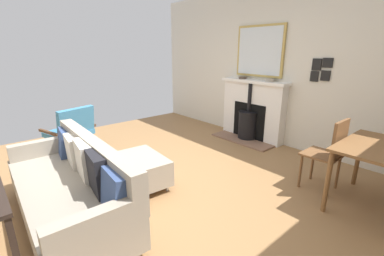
# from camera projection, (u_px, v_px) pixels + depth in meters

# --- Properties ---
(ground_plane) EXTENTS (5.43, 5.90, 0.01)m
(ground_plane) POSITION_uv_depth(u_px,v_px,m) (146.00, 183.00, 3.40)
(ground_plane) COLOR olive
(wall_left) EXTENTS (0.12, 5.90, 2.77)m
(wall_left) POSITION_uv_depth(u_px,v_px,m) (272.00, 67.00, 4.70)
(wall_left) COLOR beige
(wall_left) RESTS_ON ground
(fireplace) EXTENTS (0.60, 1.38, 1.14)m
(fireplace) POSITION_uv_depth(u_px,v_px,m) (251.00, 114.00, 4.99)
(fireplace) COLOR brown
(fireplace) RESTS_ON ground
(mirror_over_mantel) EXTENTS (0.04, 0.99, 0.91)m
(mirror_over_mantel) POSITION_uv_depth(u_px,v_px,m) (259.00, 51.00, 4.73)
(mirror_over_mantel) COLOR tan
(mantel_bowl_near) EXTENTS (0.15, 0.15, 0.04)m
(mantel_bowl_near) POSITION_uv_depth(u_px,v_px,m) (243.00, 78.00, 5.02)
(mantel_bowl_near) COLOR #47382D
(mantel_bowl_near) RESTS_ON fireplace
(mantel_bowl_far) EXTENTS (0.16, 0.16, 0.05)m
(mantel_bowl_far) POSITION_uv_depth(u_px,v_px,m) (270.00, 80.00, 4.58)
(mantel_bowl_far) COLOR #9E9384
(mantel_bowl_far) RESTS_ON fireplace
(sofa) EXTENTS (0.83, 2.04, 0.80)m
(sofa) POSITION_uv_depth(u_px,v_px,m) (73.00, 186.00, 2.63)
(sofa) COLOR #B2B2B7
(sofa) RESTS_ON ground
(ottoman) EXTENTS (0.66, 0.79, 0.40)m
(ottoman) POSITION_uv_depth(u_px,v_px,m) (138.00, 169.00, 3.24)
(ottoman) COLOR #B2B2B7
(ottoman) RESTS_ON ground
(armchair_accent) EXTENTS (0.80, 0.74, 0.81)m
(armchair_accent) POSITION_uv_depth(u_px,v_px,m) (72.00, 129.00, 4.20)
(armchair_accent) COLOR #4C3321
(armchair_accent) RESTS_ON ground
(dining_table) EXTENTS (1.00, 0.71, 0.73)m
(dining_table) POSITION_uv_depth(u_px,v_px,m) (380.00, 156.00, 2.70)
(dining_table) COLOR brown
(dining_table) RESTS_ON ground
(dining_chair_near_fireplace) EXTENTS (0.40, 0.40, 0.92)m
(dining_chair_near_fireplace) POSITION_uv_depth(u_px,v_px,m) (330.00, 150.00, 3.08)
(dining_chair_near_fireplace) COLOR brown
(dining_chair_near_fireplace) RESTS_ON ground
(photo_gallery_row) EXTENTS (0.02, 0.31, 0.37)m
(photo_gallery_row) POSITION_uv_depth(u_px,v_px,m) (321.00, 70.00, 3.99)
(photo_gallery_row) COLOR black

